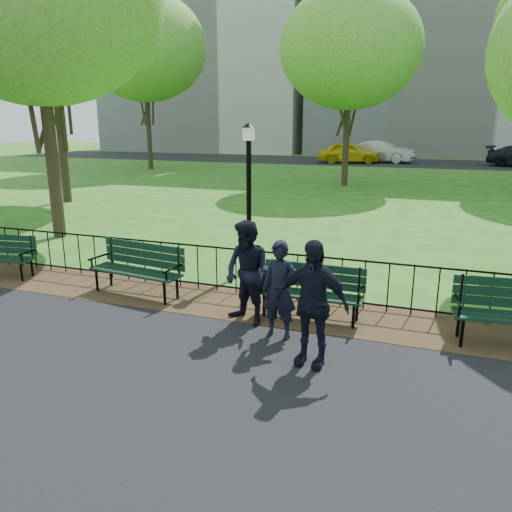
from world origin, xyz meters
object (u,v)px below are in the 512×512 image
(tree_mid_w, at_px, (49,12))
(sedan_silver, at_px, (383,152))
(park_bench_left_a, at_px, (139,263))
(person_right, at_px, (312,303))
(tree_far_c, at_px, (350,48))
(person_mid, at_px, (247,273))
(lamppost, at_px, (249,193))
(person_left, at_px, (280,290))
(park_bench_main, at_px, (292,282))
(taxi, at_px, (348,153))
(tree_far_w, at_px, (144,47))

(tree_mid_w, height_order, sedan_silver, tree_mid_w)
(park_bench_left_a, relative_size, person_right, 1.11)
(tree_far_c, xyz_separation_m, person_mid, (1.80, -18.43, -5.68))
(lamppost, distance_m, tree_far_c, 16.37)
(park_bench_left_a, xyz_separation_m, person_left, (3.09, -1.00, 0.16))
(park_bench_main, xyz_separation_m, taxi, (-4.66, 31.93, 0.21))
(person_left, height_order, sedan_silver, sedan_silver)
(tree_mid_w, xyz_separation_m, person_right, (12.74, -10.33, -6.20))
(person_mid, relative_size, taxi, 0.36)
(tree_far_w, bearing_deg, park_bench_left_a, -58.84)
(park_bench_left_a, distance_m, tree_mid_w, 14.07)
(park_bench_main, distance_m, person_left, 0.91)
(tree_mid_w, relative_size, sedan_silver, 2.03)
(person_right, bearing_deg, tree_far_w, 133.59)
(tree_mid_w, distance_m, sedan_silver, 27.29)
(park_bench_main, distance_m, tree_mid_w, 16.23)
(person_mid, bearing_deg, taxi, 120.98)
(park_bench_main, xyz_separation_m, person_left, (0.07, -0.89, 0.16))
(lamppost, bearing_deg, tree_mid_w, 147.99)
(tree_far_w, bearing_deg, tree_far_c, -17.24)
(taxi, height_order, sedan_silver, sedan_silver)
(tree_far_c, distance_m, person_left, 19.80)
(lamppost, xyz_separation_m, person_left, (1.69, -3.15, -0.96))
(person_right, distance_m, taxi, 33.92)
(tree_mid_w, relative_size, taxi, 2.17)
(sedan_silver, bearing_deg, tree_mid_w, 172.80)
(sedan_silver, bearing_deg, person_left, -161.73)
(tree_mid_w, relative_size, person_mid, 6.05)
(tree_mid_w, xyz_separation_m, taxi, (7.36, 23.17, -6.27))
(tree_far_c, relative_size, person_left, 6.26)
(tree_far_w, height_order, person_mid, tree_far_w)
(person_right, xyz_separation_m, sedan_silver, (-2.94, 35.01, -0.04))
(lamppost, height_order, sedan_silver, lamppost)
(tree_far_c, bearing_deg, park_bench_main, -82.43)
(park_bench_main, distance_m, taxi, 32.27)
(park_bench_left_a, distance_m, person_mid, 2.53)
(tree_mid_w, xyz_separation_m, tree_far_w, (-4.38, 13.48, 0.68))
(tree_far_w, height_order, person_right, tree_far_w)
(park_bench_left_a, distance_m, taxi, 31.86)
(taxi, bearing_deg, person_left, 176.46)
(tree_far_c, xyz_separation_m, taxi, (-2.28, 14.04, -5.72))
(tree_mid_w, xyz_separation_m, person_mid, (11.44, -9.30, -6.23))
(person_right, bearing_deg, tree_mid_w, 148.85)
(person_left, bearing_deg, sedan_silver, 96.50)
(tree_far_c, xyz_separation_m, tree_far_w, (-14.02, 4.35, 1.23))
(park_bench_main, relative_size, sedan_silver, 0.37)
(park_bench_main, distance_m, lamppost, 3.00)
(park_bench_left_a, relative_size, taxi, 0.41)
(tree_far_w, bearing_deg, person_mid, -55.21)
(lamppost, xyz_separation_m, taxi, (-3.04, 29.67, -0.91))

